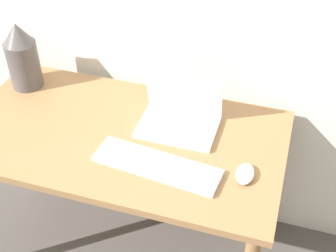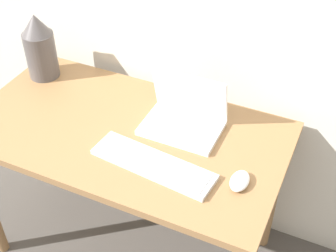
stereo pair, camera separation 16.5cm
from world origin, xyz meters
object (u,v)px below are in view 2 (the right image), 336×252
keyboard (153,164)px  mouse (240,181)px  laptop (184,116)px  vase (40,47)px

keyboard → mouse: (0.30, 0.04, 0.01)m
laptop → mouse: laptop is taller
keyboard → mouse: bearing=8.4°
mouse → vase: size_ratio=0.35×
laptop → keyboard: (-0.01, -0.25, -0.04)m
keyboard → vase: vase is taller
laptop → mouse: 0.36m
laptop → keyboard: laptop is taller
laptop → keyboard: bearing=-92.7°
mouse → vase: vase is taller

